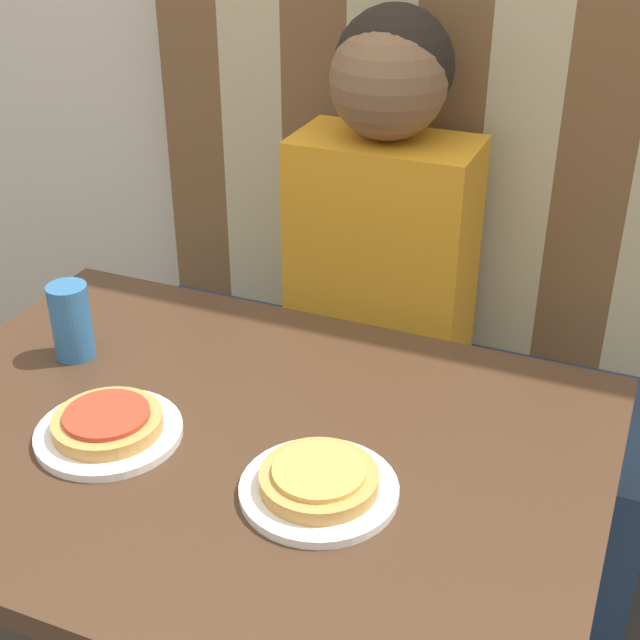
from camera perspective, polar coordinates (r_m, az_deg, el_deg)
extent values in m
cube|color=navy|center=(1.98, 3.52, -8.45)|extent=(1.13, 0.47, 0.46)
cube|color=brown|center=(2.04, -7.51, 12.16)|extent=(0.14, 0.08, 0.78)
cube|color=tan|center=(1.98, -3.85, 11.78)|extent=(0.14, 0.08, 0.78)
cube|color=brown|center=(1.92, 0.01, 11.32)|extent=(0.14, 0.08, 0.78)
cube|color=tan|center=(1.88, 4.08, 10.78)|extent=(0.14, 0.08, 0.78)
cube|color=brown|center=(1.84, 8.32, 10.16)|extent=(0.14, 0.08, 0.78)
cube|color=tan|center=(1.81, 12.69, 9.47)|extent=(0.14, 0.08, 0.78)
cube|color=brown|center=(1.80, 17.15, 8.70)|extent=(0.14, 0.08, 0.78)
cube|color=#422B1C|center=(1.25, -5.61, -8.07)|extent=(1.00, 0.73, 0.03)
cylinder|color=#422B1C|center=(1.48, -4.92, -18.93)|extent=(0.10, 0.10, 0.67)
cube|color=orange|center=(1.74, 3.99, 3.89)|extent=(0.34, 0.19, 0.48)
sphere|color=brown|center=(1.62, 4.42, 15.05)|extent=(0.21, 0.21, 0.21)
sphere|color=black|center=(1.64, 4.76, 15.89)|extent=(0.22, 0.22, 0.22)
cylinder|color=white|center=(1.26, -13.35, -7.02)|extent=(0.20, 0.20, 0.01)
cylinder|color=white|center=(1.13, -0.07, -10.81)|extent=(0.20, 0.20, 0.01)
cylinder|color=#C68E47|center=(1.25, -13.43, -6.43)|extent=(0.15, 0.15, 0.02)
cylinder|color=#B73823|center=(1.24, -13.51, -5.91)|extent=(0.12, 0.12, 0.01)
cylinder|color=#C68E47|center=(1.12, -0.07, -10.18)|extent=(0.15, 0.15, 0.02)
cylinder|color=gold|center=(1.11, -0.07, -9.63)|extent=(0.12, 0.12, 0.01)
cylinder|color=#2D669E|center=(1.43, -15.63, -0.08)|extent=(0.06, 0.06, 0.12)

